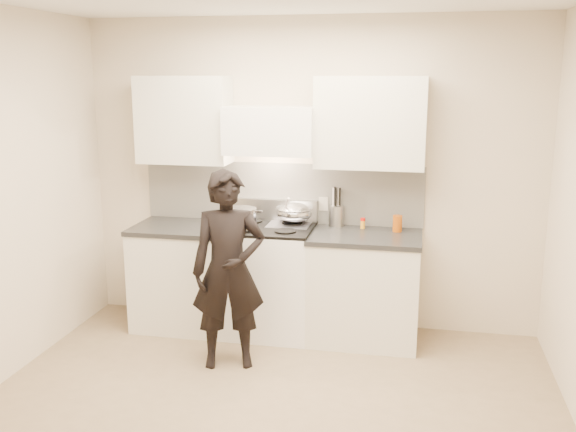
{
  "coord_description": "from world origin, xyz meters",
  "views": [
    {
      "loc": [
        0.92,
        -3.74,
        2.23
      ],
      "look_at": [
        -0.05,
        1.05,
        1.13
      ],
      "focal_mm": 40.0,
      "sensor_mm": 36.0,
      "label": 1
    }
  ],
  "objects": [
    {
      "name": "ground_plane",
      "position": [
        0.0,
        0.0,
        0.0
      ],
      "size": [
        4.0,
        4.0,
        0.0
      ],
      "primitive_type": "plane",
      "color": "#8A7458"
    },
    {
      "name": "room_shell",
      "position": [
        -0.06,
        0.37,
        1.6
      ],
      "size": [
        4.04,
        3.54,
        2.7
      ],
      "color": "beige",
      "rests_on": "ground"
    },
    {
      "name": "stove",
      "position": [
        -0.3,
        1.42,
        0.47
      ],
      "size": [
        0.76,
        0.65,
        0.96
      ],
      "color": "white",
      "rests_on": "ground"
    },
    {
      "name": "counter_right",
      "position": [
        0.53,
        1.43,
        0.46
      ],
      "size": [
        0.92,
        0.67,
        0.92
      ],
      "color": "silver",
      "rests_on": "ground"
    },
    {
      "name": "counter_left",
      "position": [
        -1.08,
        1.43,
        0.46
      ],
      "size": [
        0.82,
        0.67,
        0.92
      ],
      "color": "silver",
      "rests_on": "ground"
    },
    {
      "name": "wok",
      "position": [
        -0.1,
        1.57,
        1.05
      ],
      "size": [
        0.33,
        0.4,
        0.26
      ],
      "color": "silver",
      "rests_on": "stove"
    },
    {
      "name": "stock_pot",
      "position": [
        -0.49,
        1.28,
        1.04
      ],
      "size": [
        0.36,
        0.25,
        0.17
      ],
      "color": "silver",
      "rests_on": "stove"
    },
    {
      "name": "utensil_crock",
      "position": [
        0.25,
        1.67,
        1.03
      ],
      "size": [
        0.13,
        0.13,
        0.34
      ],
      "color": "#ABABAB",
      "rests_on": "counter_right"
    },
    {
      "name": "spice_jar",
      "position": [
        0.49,
        1.62,
        0.97
      ],
      "size": [
        0.04,
        0.04,
        0.09
      ],
      "color": "orange",
      "rests_on": "counter_right"
    },
    {
      "name": "oil_glass",
      "position": [
        0.78,
        1.57,
        0.99
      ],
      "size": [
        0.08,
        0.08,
        0.14
      ],
      "color": "#A74808",
      "rests_on": "counter_right"
    },
    {
      "name": "person",
      "position": [
        -0.44,
        0.73,
        0.76
      ],
      "size": [
        0.64,
        0.51,
        1.53
      ],
      "primitive_type": "imported",
      "rotation": [
        0.0,
        0.0,
        0.29
      ],
      "color": "black",
      "rests_on": "ground"
    }
  ]
}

